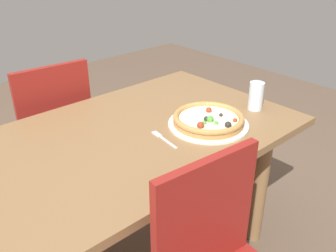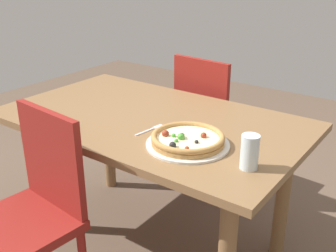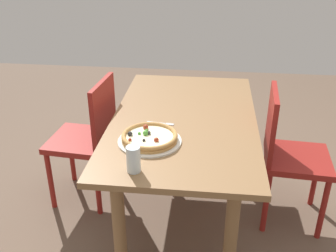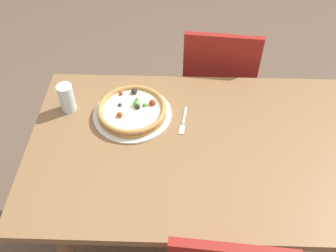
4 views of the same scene
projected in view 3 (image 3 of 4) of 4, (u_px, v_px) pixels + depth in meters
The scene contains 8 objects.
ground_plane at pixel (182, 212), 2.72m from camera, with size 6.00×6.00×0.00m, color brown.
dining_table at pixel (184, 133), 2.44m from camera, with size 1.47×0.87×0.72m.
chair_near at pixel (89, 136), 2.65m from camera, with size 0.44×0.44×0.90m.
chair_far at pixel (287, 152), 2.46m from camera, with size 0.43×0.43×0.90m.
plate at pixel (150, 141), 2.12m from camera, with size 0.35×0.35×0.01m, color silver.
pizza at pixel (149, 137), 2.11m from camera, with size 0.30×0.30×0.05m.
fork at pixel (163, 123), 2.32m from camera, with size 0.04×0.17×0.00m.
drinking_glass at pixel (133, 159), 1.84m from camera, with size 0.07×0.07×0.13m, color silver.
Camera 3 is at (2.15, 0.14, 1.77)m, focal length 42.02 mm.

